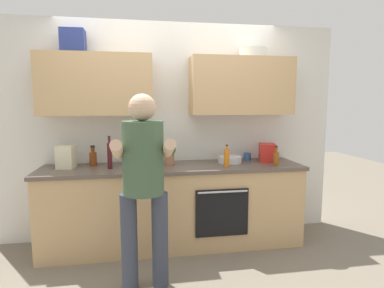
% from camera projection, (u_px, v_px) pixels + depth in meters
% --- Properties ---
extents(ground_plane, '(12.00, 12.00, 0.00)m').
position_uv_depth(ground_plane, '(174.00, 244.00, 3.60)').
color(ground_plane, '#756B5B').
extents(back_wall_unit, '(4.00, 0.38, 2.50)m').
position_uv_depth(back_wall_unit, '(171.00, 110.00, 3.68)').
color(back_wall_unit, silver).
rests_on(back_wall_unit, ground).
extents(counter, '(2.84, 0.67, 0.90)m').
position_uv_depth(counter, '(174.00, 206.00, 3.54)').
color(counter, tan).
rests_on(counter, ground).
extents(person_standing, '(0.49, 0.45, 1.66)m').
position_uv_depth(person_standing, '(143.00, 177.00, 2.64)').
color(person_standing, '#383D4C').
rests_on(person_standing, ground).
extents(bottle_wine, '(0.05, 0.05, 0.34)m').
position_uv_depth(bottle_wine, '(110.00, 155.00, 3.33)').
color(bottle_wine, '#471419').
rests_on(bottle_wine, counter).
extents(bottle_water, '(0.06, 0.06, 0.27)m').
position_uv_depth(bottle_water, '(126.00, 155.00, 3.60)').
color(bottle_water, silver).
rests_on(bottle_water, counter).
extents(bottle_juice, '(0.06, 0.06, 0.24)m').
position_uv_depth(bottle_juice, '(227.00, 158.00, 3.43)').
color(bottle_juice, orange).
rests_on(bottle_juice, counter).
extents(bottle_vinegar, '(0.08, 0.08, 0.22)m').
position_uv_depth(bottle_vinegar, '(93.00, 158.00, 3.48)').
color(bottle_vinegar, brown).
rests_on(bottle_vinegar, counter).
extents(bottle_syrup, '(0.06, 0.06, 0.22)m').
position_uv_depth(bottle_syrup, '(276.00, 158.00, 3.49)').
color(bottle_syrup, '#8C4C14').
rests_on(bottle_syrup, counter).
extents(cup_tea, '(0.09, 0.09, 0.09)m').
position_uv_depth(cup_tea, '(247.00, 157.00, 3.83)').
color(cup_tea, '#33598C').
rests_on(cup_tea, counter).
extents(cup_ceramic, '(0.09, 0.09, 0.10)m').
position_uv_depth(cup_ceramic, '(149.00, 160.00, 3.59)').
color(cup_ceramic, '#BF4C47').
rests_on(cup_ceramic, counter).
extents(cup_stoneware, '(0.08, 0.08, 0.08)m').
position_uv_depth(cup_stoneware, '(146.00, 163.00, 3.44)').
color(cup_stoneware, slate).
rests_on(cup_stoneware, counter).
extents(mixing_bowl, '(0.27, 0.27, 0.07)m').
position_uv_depth(mixing_bowl, '(230.00, 159.00, 3.68)').
color(mixing_bowl, silver).
rests_on(mixing_bowl, counter).
extents(potted_herb, '(0.15, 0.15, 0.25)m').
position_uv_depth(potted_herb, '(169.00, 152.00, 3.53)').
color(potted_herb, '#9E6647').
rests_on(potted_herb, counter).
extents(grocery_bag_rice, '(0.19, 0.20, 0.24)m').
position_uv_depth(grocery_bag_rice, '(66.00, 157.00, 3.36)').
color(grocery_bag_rice, beige).
rests_on(grocery_bag_rice, counter).
extents(grocery_bag_crisps, '(0.22, 0.25, 0.21)m').
position_uv_depth(grocery_bag_crisps, '(267.00, 153.00, 3.74)').
color(grocery_bag_crisps, red).
rests_on(grocery_bag_crisps, counter).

